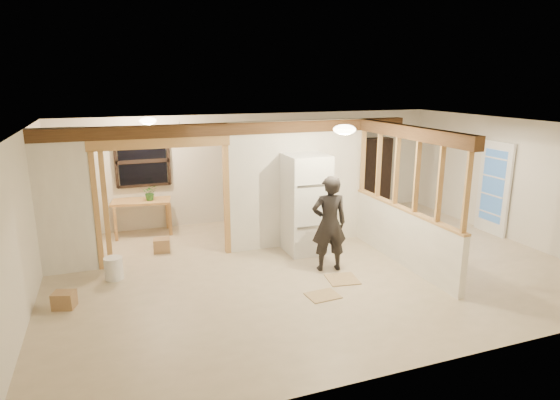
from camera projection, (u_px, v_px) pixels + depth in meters
name	position (u px, v px, depth m)	size (l,w,h in m)	color
floor	(312.00, 266.00, 8.42)	(9.00, 6.50, 0.01)	#C7B294
ceiling	(314.00, 126.00, 7.80)	(9.00, 6.50, 0.01)	white
wall_back	(257.00, 167.00, 11.07)	(9.00, 0.01, 2.50)	silver
wall_front	(433.00, 266.00, 5.15)	(9.00, 0.01, 2.50)	silver
wall_left	(22.00, 226.00, 6.61)	(0.01, 6.50, 2.50)	silver
wall_right	(513.00, 180.00, 9.61)	(0.01, 6.50, 2.50)	silver
partition_left_stub	(64.00, 203.00, 7.85)	(0.90, 0.12, 2.50)	white
partition_center	(298.00, 184.00, 9.27)	(2.80, 0.12, 2.50)	white
doorway_frame	(164.00, 203.00, 8.44)	(2.46, 0.14, 2.20)	tan
header_beam_back	(238.00, 129.00, 8.59)	(7.00, 0.18, 0.22)	#54361D
header_beam_right	(409.00, 132.00, 8.00)	(0.18, 3.30, 0.22)	#54361D
pony_wall	(402.00, 236.00, 8.47)	(0.12, 3.20, 1.00)	white
stud_partition	(406.00, 173.00, 8.18)	(0.14, 3.20, 1.32)	tan
window_back	(143.00, 161.00, 10.05)	(1.12, 0.10, 1.10)	black
french_door	(494.00, 188.00, 10.01)	(0.12, 0.86, 2.00)	white
ceiling_dome_main	(344.00, 130.00, 7.45)	(0.36, 0.36, 0.16)	#FFEABF
ceiling_dome_util	(148.00, 121.00, 9.06)	(0.32, 0.32, 0.14)	#FFEABF
hanging_bulb	(180.00, 139.00, 8.67)	(0.07, 0.07, 0.07)	#FFD88C
refrigerator	(306.00, 204.00, 8.94)	(0.78, 0.76, 1.90)	white
woman	(329.00, 224.00, 8.06)	(0.62, 0.40, 1.69)	black
work_table	(142.00, 217.00, 10.06)	(1.21, 0.61, 0.76)	tan
potted_plant	(150.00, 193.00, 9.93)	(0.30, 0.26, 0.33)	#376828
shop_vac	(62.00, 247.00, 8.45)	(0.48, 0.48, 0.62)	#B81014
bookshelf	(373.00, 174.00, 11.96)	(0.91, 0.30, 1.83)	black
bucket	(114.00, 268.00, 7.81)	(0.30, 0.30, 0.38)	white
box_util_a	(162.00, 245.00, 9.08)	(0.31, 0.26, 0.26)	#99734A
box_util_b	(92.00, 253.00, 8.61)	(0.33, 0.33, 0.31)	#99734A
box_front	(64.00, 300.00, 6.84)	(0.30, 0.24, 0.24)	#99734A
floor_panel_near	(342.00, 279.00, 7.83)	(0.49, 0.49, 0.02)	tan
floor_panel_far	(323.00, 296.00, 7.24)	(0.48, 0.39, 0.02)	tan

